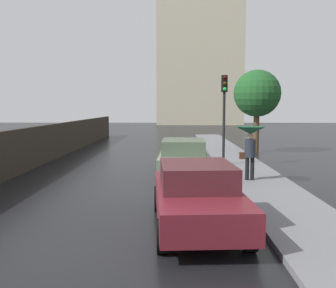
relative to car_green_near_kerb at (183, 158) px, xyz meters
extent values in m
plane|color=black|center=(-2.41, -8.44, -0.79)|extent=(120.00, 120.00, 0.00)
cube|color=slate|center=(0.00, 0.01, -0.13)|extent=(1.89, 4.21, 0.64)
cube|color=#4D5C49|center=(0.00, -0.03, 0.45)|extent=(1.63, 2.27, 0.52)
cylinder|color=black|center=(-0.80, 1.41, -0.45)|extent=(0.23, 0.67, 0.67)
cylinder|color=black|center=(0.86, 1.37, -0.45)|extent=(0.23, 0.67, 0.67)
cylinder|color=black|center=(-0.86, -1.35, -0.45)|extent=(0.23, 0.67, 0.67)
cylinder|color=black|center=(0.80, -1.38, -0.45)|extent=(0.23, 0.67, 0.67)
cube|color=maroon|center=(0.18, -6.13, -0.15)|extent=(2.11, 4.57, 0.61)
cube|color=#461C22|center=(0.18, -6.08, 0.42)|extent=(1.73, 2.16, 0.54)
cylinder|color=black|center=(-0.75, -4.72, -0.46)|extent=(0.26, 0.67, 0.66)
cylinder|color=black|center=(0.91, -4.60, -0.46)|extent=(0.26, 0.67, 0.66)
cylinder|color=black|center=(-0.55, -7.65, -0.46)|extent=(0.26, 0.67, 0.66)
cylinder|color=black|center=(1.11, -7.53, -0.46)|extent=(0.26, 0.67, 0.66)
cylinder|color=black|center=(2.26, -1.04, -0.24)|extent=(0.14, 0.14, 0.82)
cylinder|color=black|center=(2.44, -1.05, -0.24)|extent=(0.14, 0.14, 0.82)
cylinder|color=#232833|center=(2.35, -1.05, 0.49)|extent=(0.39, 0.39, 0.63)
sphere|color=tan|center=(2.35, -1.05, 0.91)|extent=(0.22, 0.22, 0.22)
cube|color=#3F2314|center=(2.08, -1.03, 0.22)|extent=(0.21, 0.11, 0.24)
cylinder|color=#4C4C51|center=(2.35, -1.05, 0.84)|extent=(0.02, 0.02, 0.84)
cone|color=#144C2D|center=(2.35, -1.05, 1.12)|extent=(1.04, 1.04, 0.27)
cylinder|color=black|center=(1.88, 2.72, 0.98)|extent=(0.12, 0.12, 3.26)
cube|color=black|center=(1.88, 2.72, 2.99)|extent=(0.26, 0.26, 0.75)
sphere|color=#360503|center=(1.88, 2.55, 3.24)|extent=(0.17, 0.17, 0.17)
sphere|color=#392405|center=(1.88, 2.55, 2.99)|extent=(0.17, 0.17, 0.17)
sphere|color=green|center=(1.88, 2.55, 2.74)|extent=(0.17, 0.17, 0.17)
cylinder|color=#4C3823|center=(4.53, 8.37, 0.50)|extent=(0.34, 0.34, 2.57)
sphere|color=#1E5123|center=(4.53, 8.37, 2.75)|extent=(2.78, 2.78, 2.78)
cube|color=#B2A88E|center=(3.44, 45.80, 13.37)|extent=(13.19, 6.64, 28.31)
camera|label=1|loc=(-0.30, -14.67, 1.96)|focal=41.12mm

